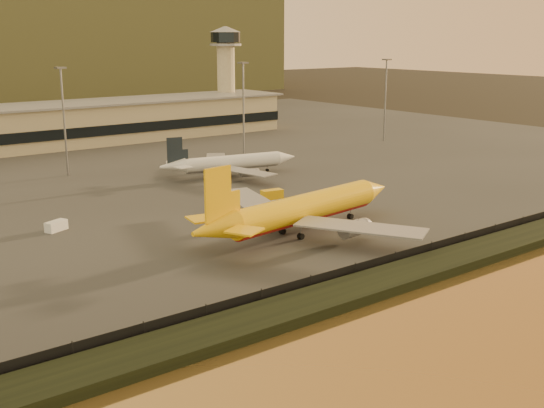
% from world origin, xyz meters
% --- Properties ---
extents(ground, '(900.00, 900.00, 0.00)m').
position_xyz_m(ground, '(0.00, 0.00, 0.00)').
color(ground, black).
rests_on(ground, ground).
extents(embankment, '(320.00, 7.00, 1.40)m').
position_xyz_m(embankment, '(0.00, -17.00, 0.70)').
color(embankment, black).
rests_on(embankment, ground).
extents(tarmac, '(320.00, 220.00, 0.20)m').
position_xyz_m(tarmac, '(0.00, 95.00, 0.10)').
color(tarmac, '#2D2D2D').
rests_on(tarmac, ground).
extents(perimeter_fence, '(300.00, 0.05, 2.20)m').
position_xyz_m(perimeter_fence, '(0.00, -13.00, 1.30)').
color(perimeter_fence, black).
rests_on(perimeter_fence, tarmac).
extents(control_tower, '(11.20, 11.20, 35.50)m').
position_xyz_m(control_tower, '(70.00, 131.00, 21.66)').
color(control_tower, tan).
rests_on(control_tower, tarmac).
extents(apron_light_masts, '(152.20, 12.20, 25.40)m').
position_xyz_m(apron_light_masts, '(15.00, 75.00, 15.70)').
color(apron_light_masts, slate).
rests_on(apron_light_masts, tarmac).
extents(dhl_cargo_jet, '(46.59, 45.26, 13.92)m').
position_xyz_m(dhl_cargo_jet, '(2.45, 8.36, 4.36)').
color(dhl_cargo_jet, yellow).
rests_on(dhl_cargo_jet, tarmac).
extents(white_narrowbody_jet, '(34.62, 33.31, 9.99)m').
position_xyz_m(white_narrowbody_jet, '(20.78, 56.49, 3.18)').
color(white_narrowbody_jet, white).
rests_on(white_narrowbody_jet, tarmac).
extents(gse_vehicle_yellow, '(4.66, 2.62, 1.99)m').
position_xyz_m(gse_vehicle_yellow, '(13.59, 30.95, 1.19)').
color(gse_vehicle_yellow, yellow).
rests_on(gse_vehicle_yellow, tarmac).
extents(gse_vehicle_white, '(4.20, 3.08, 1.72)m').
position_xyz_m(gse_vehicle_white, '(-29.62, 35.31, 1.06)').
color(gse_vehicle_white, white).
rests_on(gse_vehicle_white, tarmac).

